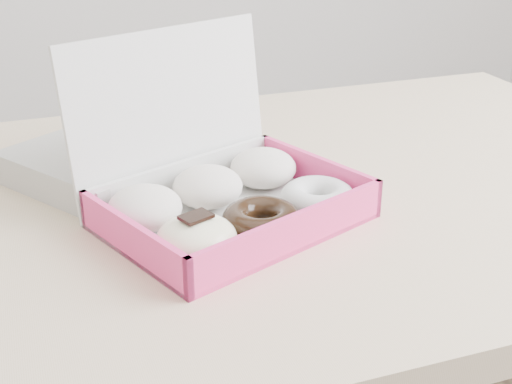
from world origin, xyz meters
name	(u,v)px	position (x,y,z in m)	size (l,w,h in m)	color
table	(289,234)	(0.00, 0.00, 0.67)	(1.20, 0.80, 0.75)	#CDB187
donut_box	(222,193)	(-0.12, -0.07, 0.78)	(0.36, 0.34, 0.21)	silver
newspapers	(121,157)	(-0.21, 0.12, 0.77)	(0.27, 0.22, 0.04)	silver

